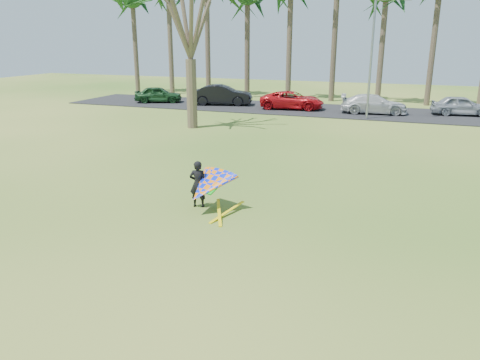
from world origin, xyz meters
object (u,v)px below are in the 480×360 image
(car_0, at_px, (158,94))
(car_1, at_px, (222,95))
(kite_flyer, at_px, (207,186))
(streetlight, at_px, (374,53))
(car_3, at_px, (374,104))
(bare_tree_left, at_px, (189,12))
(car_2, at_px, (292,100))
(car_4, at_px, (461,105))

(car_0, height_order, car_1, car_1)
(kite_flyer, bearing_deg, streetlight, 80.88)
(car_1, height_order, car_3, car_1)
(car_1, xyz_separation_m, car_3, (12.30, -0.40, -0.12))
(bare_tree_left, height_order, car_2, bare_tree_left)
(bare_tree_left, bearing_deg, car_4, 33.81)
(streetlight, xyz_separation_m, car_3, (0.08, 2.51, -3.71))
(car_4, xyz_separation_m, kite_flyer, (-9.31, -24.07, 0.08))
(car_4, bearing_deg, car_0, 85.92)
(bare_tree_left, height_order, car_1, bare_tree_left)
(car_0, relative_size, car_4, 0.98)
(car_1, bearing_deg, streetlight, -117.34)
(car_2, bearing_deg, bare_tree_left, 151.55)
(car_2, distance_m, car_3, 6.24)
(bare_tree_left, distance_m, car_1, 11.78)
(bare_tree_left, bearing_deg, streetlight, 34.57)
(car_3, bearing_deg, car_4, -83.96)
(car_2, distance_m, car_4, 12.29)
(streetlight, distance_m, car_3, 4.48)
(car_1, height_order, car_2, car_1)
(car_0, distance_m, car_1, 5.79)
(car_3, distance_m, car_4, 6.13)
(car_4, bearing_deg, car_3, 95.20)
(streetlight, bearing_deg, car_4, 32.51)
(car_1, bearing_deg, car_4, -100.96)
(bare_tree_left, distance_m, car_4, 20.47)
(car_0, relative_size, car_2, 0.81)
(car_2, height_order, car_4, car_4)
(car_2, xyz_separation_m, car_4, (12.23, 1.25, 0.01))
(car_3, bearing_deg, car_1, 81.48)
(car_1, height_order, car_4, car_1)
(bare_tree_left, xyz_separation_m, kite_flyer, (6.92, -13.21, -6.07))
(car_1, bearing_deg, car_0, 80.92)
(bare_tree_left, relative_size, kite_flyer, 4.06)
(car_0, relative_size, kite_flyer, 1.67)
(car_1, distance_m, car_2, 6.06)
(bare_tree_left, xyz_separation_m, car_1, (-2.06, 9.91, -6.04))
(streetlight, relative_size, car_4, 1.95)
(car_1, bearing_deg, bare_tree_left, 177.78)
(bare_tree_left, distance_m, streetlight, 12.58)
(kite_flyer, bearing_deg, bare_tree_left, 117.64)
(streetlight, distance_m, car_4, 8.09)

